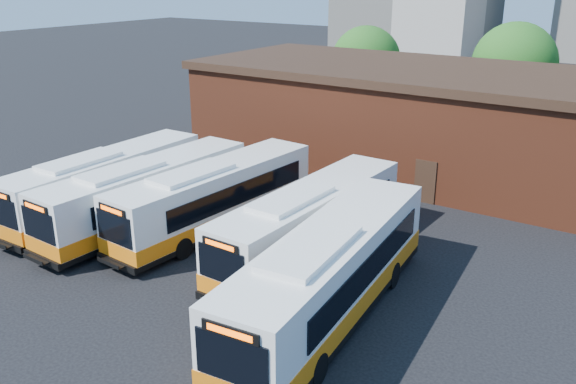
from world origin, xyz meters
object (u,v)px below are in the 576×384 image
Objects in this scene: bus_midwest at (215,200)px; transit_worker at (218,311)px; bus_west at (147,197)px; bus_farwest at (106,185)px; bus_mideast at (310,226)px; bus_east at (329,279)px.

bus_midwest is 9.30m from transit_worker.
bus_farwest is at bearing -177.75° from bus_west.
bus_west is 10.65m from transit_worker.
bus_mideast is 0.92× the size of bus_east.
bus_east is at bearing -21.09° from bus_midwest.
bus_mideast is (5.53, -0.12, -0.01)m from bus_midwest.
bus_midwest is at bearing 180.00° from bus_mideast.
bus_west reaches higher than transit_worker.
bus_mideast is (11.63, 1.42, 0.01)m from bus_farwest.
bus_farwest is at bearing -162.07° from bus_midwest.
transit_worker is at bearing -28.81° from bus_west.
transit_worker is (6.05, -7.03, -0.68)m from bus_midwest.
bus_mideast is 7.25× the size of transit_worker.
bus_east is at bearing -9.84° from bus_west.
bus_farwest reaches higher than transit_worker.
bus_west is 8.70m from bus_mideast.
bus_midwest reaches higher than transit_worker.
bus_farwest is 0.98× the size of bus_midwest.
bus_mideast is at bearing 2.55° from bus_midwest.
bus_farwest is 6.30m from bus_midwest.
transit_worker is (-2.76, -2.94, -0.79)m from bus_east.
bus_midwest is 9.71m from bus_east.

